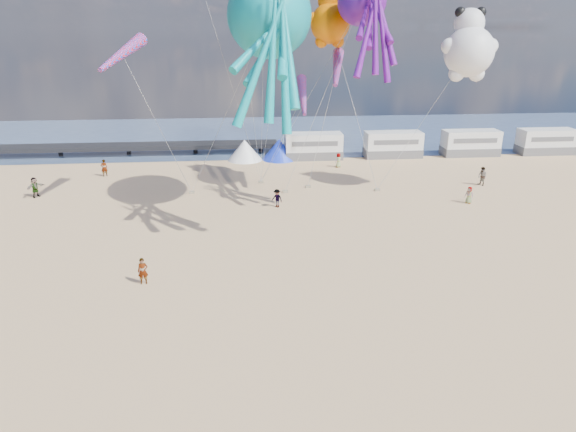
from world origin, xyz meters
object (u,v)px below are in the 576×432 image
object	(u,v)px
kite_teddy_orange	(330,24)
windsock_mid	(337,68)
beachgoer_0	(338,160)
beachgoer_4	(35,187)
sandbag_e	(261,182)
sandbag_b	(285,191)
sandbag_d	(308,187)
kite_panda	(469,52)
motorhome_1	(393,144)
sandbag_c	(377,190)
motorhome_3	(546,141)
beachgoer_2	(277,198)
kite_octopus_teal	(269,15)
windsock_right	(303,96)
kite_octopus_purple	(362,2)
motorhome_2	(470,143)
beachgoer_1	(482,176)
beachgoer_5	(104,168)
sandbag_a	(192,192)
beachgoer_6	(469,195)
motorhome_0	(313,146)
windsock_left	(122,54)

from	to	relation	value
kite_teddy_orange	windsock_mid	world-z (taller)	kite_teddy_orange
beachgoer_0	beachgoer_4	bearing A→B (deg)	-12.94
sandbag_e	windsock_mid	xyz separation A→B (m)	(6.51, -4.06, 11.13)
sandbag_b	sandbag_d	distance (m)	2.71
beachgoer_0	kite_panda	world-z (taller)	kite_panda
motorhome_1	sandbag_c	bearing A→B (deg)	-111.63
motorhome_3	beachgoer_2	distance (m)	37.94
motorhome_3	sandbag_b	bearing A→B (deg)	-158.58
kite_octopus_teal	windsock_right	size ratio (longest dim) A/B	2.43
kite_octopus_purple	windsock_right	size ratio (longest dim) A/B	1.90
motorhome_2	kite_teddy_orange	world-z (taller)	kite_teddy_orange
sandbag_d	kite_teddy_orange	world-z (taller)	kite_teddy_orange
beachgoer_4	sandbag_b	distance (m)	22.70
beachgoer_0	beachgoer_1	xyz separation A→B (m)	(12.64, -8.14, 0.13)
beachgoer_0	beachgoer_5	distance (m)	24.81
sandbag_e	beachgoer_1	bearing A→B (deg)	-7.24
beachgoer_5	sandbag_a	distance (m)	11.71
sandbag_a	sandbag_d	size ratio (longest dim) A/B	1.00
beachgoer_6	sandbag_b	size ratio (longest dim) A/B	2.97
sandbag_c	beachgoer_4	bearing A→B (deg)	178.11
beachgoer_0	sandbag_a	bearing A→B (deg)	0.13
motorhome_3	beachgoer_2	world-z (taller)	motorhome_3
sandbag_b	kite_panda	distance (m)	19.80
motorhome_2	kite_panda	world-z (taller)	kite_panda
motorhome_0	motorhome_1	distance (m)	9.50
beachgoer_4	sandbag_e	xyz separation A→B (m)	(20.54, 2.54, -0.81)
windsock_mid	sandbag_a	bearing A→B (deg)	-173.07
motorhome_0	kite_octopus_teal	size ratio (longest dim) A/B	0.51
sandbag_e	kite_octopus_purple	xyz separation A→B (m)	(8.05, -5.56, 16.31)
kite_teddy_orange	windsock_right	bearing A→B (deg)	-133.85
motorhome_1	kite_octopus_purple	xyz separation A→B (m)	(-7.99, -15.18, 14.92)
beachgoer_1	windsock_left	xyz separation A→B (m)	(-32.26, -3.23, 11.64)
kite_octopus_teal	windsock_mid	xyz separation A→B (m)	(6.00, 4.55, -4.09)
beachgoer_4	sandbag_b	world-z (taller)	beachgoer_4
motorhome_2	kite_octopus_teal	world-z (taller)	kite_octopus_teal
kite_octopus_purple	windsock_right	world-z (taller)	kite_octopus_purple
beachgoer_6	kite_octopus_teal	size ratio (longest dim) A/B	0.12
kite_octopus_teal	kite_teddy_orange	bearing A→B (deg)	71.67
beachgoer_6	beachgoer_5	bearing A→B (deg)	-155.43
beachgoer_4	sandbag_e	size ratio (longest dim) A/B	3.69
beachgoer_2	beachgoer_4	xyz separation A→B (m)	(-21.63, 4.76, 0.13)
motorhome_1	kite_octopus_teal	distance (m)	27.64
beachgoer_1	kite_panda	distance (m)	12.69
beachgoer_6	sandbag_c	distance (m)	8.26
motorhome_0	beachgoer_1	world-z (taller)	motorhome_0
beachgoer_6	sandbag_d	xyz separation A→B (m)	(-13.42, 5.88, -0.63)
motorhome_0	kite_teddy_orange	bearing A→B (deg)	-91.90
sandbag_b	sandbag_d	xyz separation A→B (m)	(2.33, 1.39, 0.00)
beachgoer_6	windsock_left	distance (m)	31.13
kite_octopus_purple	windsock_mid	xyz separation A→B (m)	(-1.53, 1.50, -5.19)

